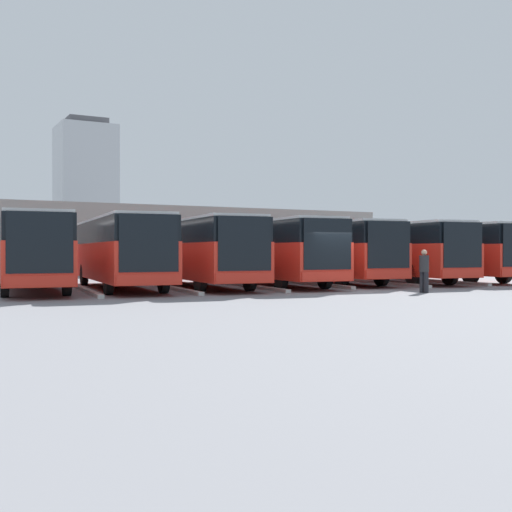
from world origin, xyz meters
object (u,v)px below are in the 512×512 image
Objects in this scene: bus_1 at (390,250)px; bus_6 at (31,249)px; bus_5 at (120,250)px; bus_4 at (199,250)px; pedestrian at (424,270)px; bus_2 at (325,250)px; bus_3 at (270,250)px; bus_0 at (442,250)px.

bus_1 and bus_6 have the same top height.
bus_6 is (3.77, -0.38, 0.00)m from bus_5.
pedestrian is at bearing 134.50° from bus_4.
bus_5 is (11.30, 0.20, 0.00)m from bus_2.
bus_4 reaches higher than pedestrian.
bus_3 and bus_4 have the same top height.
bus_3 is at bearing -178.58° from bus_6.
bus_2 is 1.00× the size of bus_3.
bus_6 is at bearing -0.06° from bus_5.
bus_3 is 1.00× the size of bus_6.
bus_6 is (11.30, -0.84, 0.00)m from bus_3.
bus_0 and bus_5 have the same top height.
bus_1 is 1.00× the size of bus_2.
bus_0 is 11.30m from bus_3.
pedestrian is (-14.09, 8.85, -0.84)m from bus_6.
bus_0 is at bearing 179.09° from bus_2.
bus_1 is 11.30m from bus_4.
bus_0 is 11.57m from pedestrian.
pedestrian is (-10.33, 8.47, -0.84)m from bus_5.
bus_3 is 8.53m from pedestrian.
bus_2 is at bearing -0.91° from bus_0.
bus_6 is (18.83, -0.94, 0.00)m from bus_1.
bus_1 is at bearing 142.75° from pedestrian.
bus_2 is at bearing -173.29° from bus_5.
bus_6 is at bearing 3.03° from bus_0.
bus_5 is at bearing 3.65° from bus_0.
bus_0 is 1.00× the size of bus_2.
bus_0 is 1.00× the size of bus_5.
bus_5 is 13.39m from pedestrian.
bus_5 is at bearing 3.54° from bus_1.
bus_2 is 1.00× the size of bus_5.
pedestrian is (-2.80, 8.01, -0.84)m from bus_3.
bus_6 is (22.60, -1.04, 0.00)m from bus_0.
bus_4 is 1.00× the size of bus_6.
bus_5 is (7.53, -0.46, 0.00)m from bus_3.
pedestrian is (8.50, 7.81, -0.84)m from bus_0.
bus_1 is at bearing 174.19° from bus_2.
bus_6 is at bearing 0.40° from bus_4.
bus_1 is at bearing -175.07° from bus_3.
bus_5 is at bearing 2.16° from bus_3.
bus_5 is 3.79m from bus_6.
bus_1 is at bearing -175.56° from bus_4.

